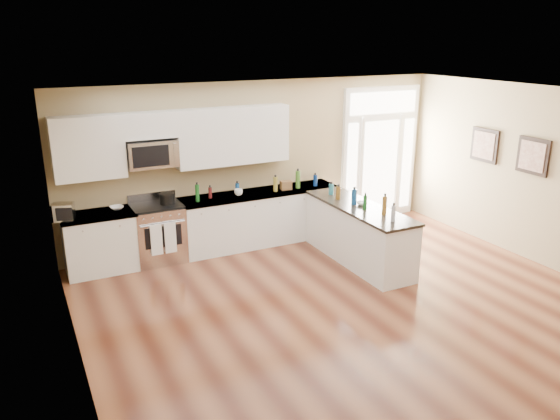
{
  "coord_description": "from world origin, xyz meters",
  "views": [
    {
      "loc": [
        -3.88,
        -4.59,
        3.52
      ],
      "look_at": [
        -0.6,
        2.0,
        1.16
      ],
      "focal_mm": 35.0,
      "sensor_mm": 36.0,
      "label": 1
    }
  ],
  "objects_px": {
    "stockpot": "(167,198)",
    "toaster_oven": "(63,212)",
    "peninsula_cabinet": "(358,236)",
    "kitchen_range": "(158,233)"
  },
  "relations": [
    {
      "from": "kitchen_range",
      "to": "toaster_oven",
      "type": "distance_m",
      "value": 1.51
    },
    {
      "from": "kitchen_range",
      "to": "stockpot",
      "type": "height_order",
      "value": "stockpot"
    },
    {
      "from": "kitchen_range",
      "to": "peninsula_cabinet",
      "type": "bearing_deg",
      "value": -26.65
    },
    {
      "from": "stockpot",
      "to": "toaster_oven",
      "type": "bearing_deg",
      "value": -176.49
    },
    {
      "from": "peninsula_cabinet",
      "to": "stockpot",
      "type": "distance_m",
      "value": 3.13
    },
    {
      "from": "stockpot",
      "to": "toaster_oven",
      "type": "distance_m",
      "value": 1.57
    },
    {
      "from": "peninsula_cabinet",
      "to": "toaster_oven",
      "type": "xyz_separation_m",
      "value": [
        -4.28,
        1.34,
        0.63
      ]
    },
    {
      "from": "peninsula_cabinet",
      "to": "kitchen_range",
      "type": "relative_size",
      "value": 2.15
    },
    {
      "from": "kitchen_range",
      "to": "stockpot",
      "type": "xyz_separation_m",
      "value": [
        0.17,
        -0.01,
        0.56
      ]
    },
    {
      "from": "peninsula_cabinet",
      "to": "stockpot",
      "type": "height_order",
      "value": "stockpot"
    }
  ]
}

